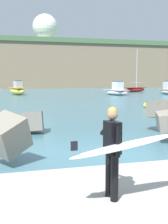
# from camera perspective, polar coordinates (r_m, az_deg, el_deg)

# --- Properties ---
(ground_plane) EXTENTS (400.00, 400.00, 0.00)m
(ground_plane) POSITION_cam_1_polar(r_m,az_deg,el_deg) (9.65, 4.29, -8.52)
(ground_plane) COLOR #42707F
(breakwater_jetty) EXTENTS (31.89, 6.29, 2.50)m
(breakwater_jetty) POSITION_cam_1_polar(r_m,az_deg,el_deg) (11.84, 5.58, -0.80)
(breakwater_jetty) COLOR #4C4944
(breakwater_jetty) RESTS_ON ground
(surfer_with_board) EXTENTS (2.11, 1.22, 1.78)m
(surfer_with_board) POSITION_cam_1_polar(r_m,az_deg,el_deg) (5.35, 6.47, -6.91)
(surfer_with_board) COLOR black
(surfer_with_board) RESTS_ON walkway_path
(boat_mid_centre) EXTENTS (3.03, 4.51, 2.24)m
(boat_mid_centre) POSITION_cam_1_polar(r_m,az_deg,el_deg) (45.44, -13.19, 4.31)
(boat_mid_centre) COLOR #EAC64C
(boat_mid_centre) RESTS_ON ground
(boat_mid_right) EXTENTS (4.89, 2.94, 8.04)m
(boat_mid_right) POSITION_cam_1_polar(r_m,az_deg,el_deg) (55.04, 10.17, 4.52)
(boat_mid_right) COLOR maroon
(boat_mid_right) RESTS_ON ground
(boat_far_centre) EXTENTS (3.27, 4.97, 2.13)m
(boat_far_centre) POSITION_cam_1_polar(r_m,az_deg,el_deg) (43.72, 6.53, 4.23)
(boat_far_centre) COLOR white
(boat_far_centre) RESTS_ON ground
(mooring_buoy_middle) EXTENTS (0.44, 0.44, 0.44)m
(mooring_buoy_middle) POSITION_cam_1_polar(r_m,az_deg,el_deg) (25.19, 12.24, 1.32)
(mooring_buoy_middle) COLOR yellow
(mooring_buoy_middle) RESTS_ON ground
(radar_dome) EXTENTS (7.97, 7.97, 10.27)m
(radar_dome) POSITION_cam_1_polar(r_m,az_deg,el_deg) (95.55, -7.78, 16.06)
(radar_dome) COLOR silver
(radar_dome) RESTS_ON headland_bluff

